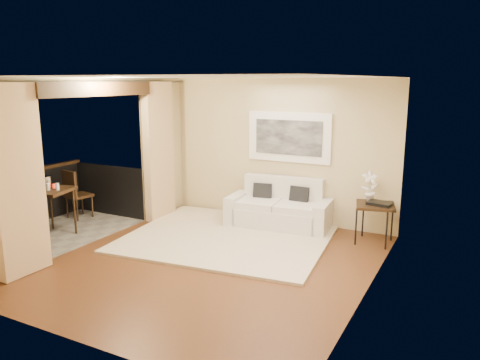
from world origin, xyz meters
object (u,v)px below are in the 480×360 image
Objects in this scene: sofa at (279,210)px; ice_bucket at (46,182)px; side_table at (375,207)px; balcony_chair_far at (74,191)px; bistro_table at (48,194)px; orchid at (370,186)px.

ice_bucket reaches higher than sofa.
balcony_chair_far is at bearing -166.71° from side_table.
sofa is 2.62× the size of side_table.
sofa reaches higher than side_table.
side_table is 0.76× the size of balcony_chair_far.
bistro_table is at bearing 123.75° from balcony_chair_far.
bistro_table is (-3.31, -2.33, 0.44)m from sofa.
balcony_chair_far reaches higher than side_table.
orchid reaches higher than side_table.
bistro_table is at bearing -35.92° from ice_bucket.
orchid is 0.54× the size of balcony_chair_far.
side_table is (1.74, -0.09, 0.29)m from sofa.
sofa is 4.14m from ice_bucket.
balcony_chair_far reaches higher than bistro_table.
orchid is (-0.14, 0.15, 0.32)m from side_table.
side_table is at bearing -8.08° from sofa.
ice_bucket is (-0.10, 0.08, 0.18)m from bistro_table.
balcony_chair_far is at bearing -164.93° from sofa.
bistro_table is at bearing -150.08° from sofa.
balcony_chair_far is at bearing -164.89° from orchid.
ice_bucket reaches higher than balcony_chair_far.
orchid is 5.53m from balcony_chair_far.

